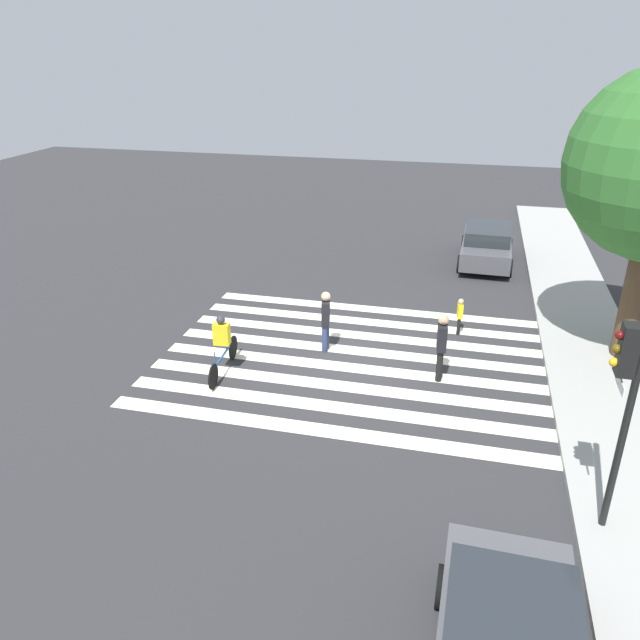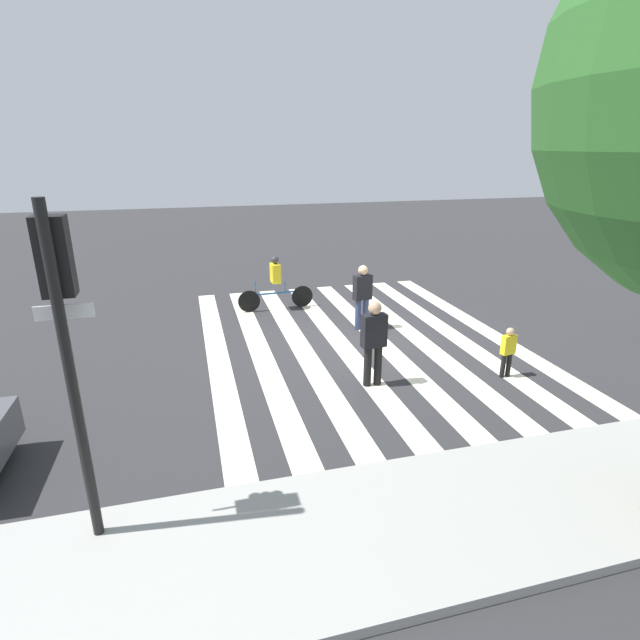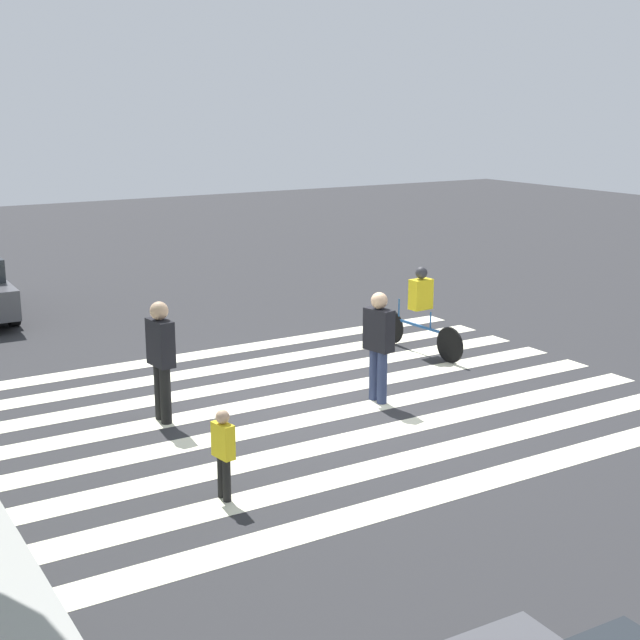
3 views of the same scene
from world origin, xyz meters
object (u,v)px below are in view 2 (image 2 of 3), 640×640
at_px(pedestrian_adult_yellow_jacket, 508,349).
at_px(traffic_light, 63,315).
at_px(cyclist_far_lane, 276,281).
at_px(pedestrian_adult_blue_shirt, 374,339).
at_px(pedestrian_child_with_backpack, 362,294).

bearing_deg(pedestrian_adult_yellow_jacket, traffic_light, -169.72).
xyz_separation_m(traffic_light, cyclist_far_lane, (-3.73, -8.34, -2.02)).
bearing_deg(pedestrian_adult_yellow_jacket, pedestrian_adult_blue_shirt, 163.65).
height_order(pedestrian_adult_blue_shirt, pedestrian_child_with_backpack, pedestrian_adult_blue_shirt).
relative_size(pedestrian_adult_blue_shirt, cyclist_far_lane, 0.79).
distance_m(traffic_light, pedestrian_adult_blue_shirt, 5.89).
height_order(pedestrian_adult_blue_shirt, pedestrian_adult_yellow_jacket, pedestrian_adult_blue_shirt).
xyz_separation_m(pedestrian_child_with_backpack, cyclist_far_lane, (1.87, -2.23, -0.10)).
bearing_deg(pedestrian_child_with_backpack, cyclist_far_lane, 118.63).
xyz_separation_m(traffic_light, pedestrian_child_with_backpack, (-5.60, -6.11, -1.92)).
bearing_deg(pedestrian_adult_yellow_jacket, cyclist_far_lane, 114.66).
bearing_deg(cyclist_far_lane, traffic_light, 62.34).
xyz_separation_m(pedestrian_adult_blue_shirt, pedestrian_child_with_backpack, (-0.89, -3.13, -0.03)).
relative_size(traffic_light, pedestrian_adult_blue_shirt, 2.34).
bearing_deg(pedestrian_child_with_backpack, traffic_light, -143.75).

